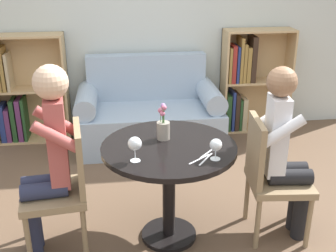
{
  "coord_description": "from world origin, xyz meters",
  "views": [
    {
      "loc": [
        -0.33,
        -2.54,
        1.93
      ],
      "look_at": [
        0.0,
        0.05,
        0.86
      ],
      "focal_mm": 45.0,
      "sensor_mm": 36.0,
      "label": 1
    }
  ],
  "objects": [
    {
      "name": "couch",
      "position": [
        0.0,
        1.68,
        0.31
      ],
      "size": [
        1.51,
        0.8,
        0.92
      ],
      "color": "#9EB2C6",
      "rests_on": "ground_plane"
    },
    {
      "name": "person_left",
      "position": [
        -0.79,
        -0.03,
        0.72
      ],
      "size": [
        0.44,
        0.37,
        1.32
      ],
      "rotation": [
        0.0,
        0.0,
        -1.46
      ],
      "color": "#282D47",
      "rests_on": "ground_plane"
    },
    {
      "name": "chair_right",
      "position": [
        0.71,
        -0.04,
        0.49
      ],
      "size": [
        0.46,
        0.46,
        0.9
      ],
      "rotation": [
        0.0,
        0.0,
        1.48
      ],
      "color": "#937A56",
      "rests_on": "ground_plane"
    },
    {
      "name": "bookshelf_left",
      "position": [
        -1.35,
        1.94,
        0.53
      ],
      "size": [
        0.77,
        0.28,
        1.16
      ],
      "color": "tan",
      "rests_on": "ground_plane"
    },
    {
      "name": "knife_right_setting",
      "position": [
        0.16,
        -0.23,
        0.74
      ],
      "size": [
        0.16,
        0.13,
        0.0
      ],
      "color": "silver",
      "rests_on": "round_table"
    },
    {
      "name": "bookshelf_right",
      "position": [
        1.14,
        1.94,
        0.57
      ],
      "size": [
        0.77,
        0.28,
        1.16
      ],
      "color": "tan",
      "rests_on": "ground_plane"
    },
    {
      "name": "wine_glass_left",
      "position": [
        -0.24,
        -0.2,
        0.85
      ],
      "size": [
        0.09,
        0.09,
        0.16
      ],
      "color": "white",
      "rests_on": "round_table"
    },
    {
      "name": "person_right",
      "position": [
        0.8,
        -0.06,
        0.67
      ],
      "size": [
        0.44,
        0.37,
        1.27
      ],
      "rotation": [
        0.0,
        0.0,
        1.48
      ],
      "color": "black",
      "rests_on": "ground_plane"
    },
    {
      "name": "knife_left_setting",
      "position": [
        0.24,
        -0.14,
        0.74
      ],
      "size": [
        0.13,
        0.15,
        0.0
      ],
      "color": "silver",
      "rests_on": "round_table"
    },
    {
      "name": "flower_vase",
      "position": [
        -0.03,
        0.11,
        0.83
      ],
      "size": [
        0.09,
        0.09,
        0.26
      ],
      "color": "#9E9384",
      "rests_on": "round_table"
    },
    {
      "name": "ground_plane",
      "position": [
        0.0,
        0.0,
        0.0
      ],
      "size": [
        16.0,
        16.0,
        0.0
      ],
      "primitive_type": "plane",
      "color": "brown"
    },
    {
      "name": "wine_glass_right",
      "position": [
        0.26,
        -0.24,
        0.83
      ],
      "size": [
        0.08,
        0.08,
        0.14
      ],
      "color": "white",
      "rests_on": "round_table"
    },
    {
      "name": "round_table",
      "position": [
        0.0,
        0.0,
        0.58
      ],
      "size": [
        0.92,
        0.92,
        0.74
      ],
      "color": "black",
      "rests_on": "ground_plane"
    },
    {
      "name": "fork_left_setting",
      "position": [
        0.2,
        -0.23,
        0.74
      ],
      "size": [
        0.12,
        0.16,
        0.0
      ],
      "color": "silver",
      "rests_on": "round_table"
    },
    {
      "name": "back_wall",
      "position": [
        0.0,
        2.1,
        1.35
      ],
      "size": [
        5.2,
        0.05,
        2.7
      ],
      "color": "silver",
      "rests_on": "ground_plane"
    },
    {
      "name": "chair_left",
      "position": [
        -0.71,
        -0.01,
        0.49
      ],
      "size": [
        0.46,
        0.46,
        0.9
      ],
      "rotation": [
        0.0,
        0.0,
        -1.46
      ],
      "color": "#937A56",
      "rests_on": "ground_plane"
    }
  ]
}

